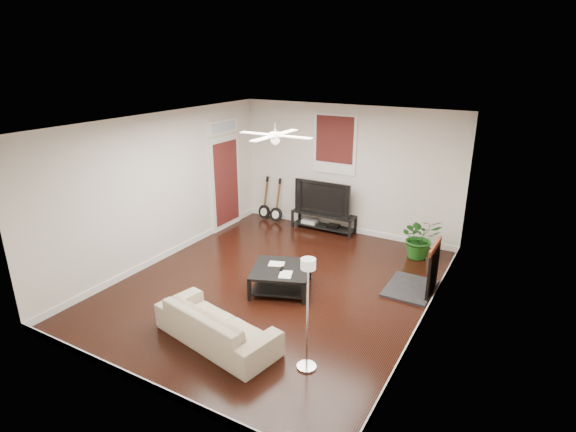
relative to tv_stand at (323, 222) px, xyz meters
name	(u,v)px	position (x,y,z in m)	size (l,w,h in m)	color
room	(276,209)	(0.43, -2.78, 1.19)	(5.01, 6.01, 2.81)	black
brick_accent	(446,216)	(2.92, -1.78, 1.19)	(0.02, 2.20, 2.80)	brown
fireplace	(421,267)	(2.63, -1.78, 0.25)	(0.80, 1.10, 0.92)	black
window_back	(335,144)	(0.13, 0.19, 1.74)	(1.00, 0.06, 1.30)	#3E1310
door_left	(225,174)	(-2.03, -0.88, 1.04)	(0.08, 1.00, 2.50)	white
tv_stand	(323,222)	(0.00, 0.00, 0.00)	(1.46, 0.39, 0.41)	black
tv	(325,197)	(0.00, 0.02, 0.58)	(1.31, 0.17, 0.76)	black
coffee_table	(281,279)	(0.56, -2.87, -0.01)	(0.94, 0.94, 0.40)	black
sofa	(217,324)	(0.55, -4.59, 0.07)	(1.88, 0.73, 0.55)	#C2AF92
floor_lamp	(307,315)	(1.90, -4.49, 0.56)	(0.25, 0.25, 1.53)	white
potted_plant	(420,237)	(2.26, -0.41, 0.22)	(0.76, 0.66, 0.84)	#1B5819
guitar_left	(264,198)	(-1.57, -0.03, 0.32)	(0.32, 0.23, 1.05)	black
guitar_right	(276,201)	(-1.22, -0.06, 0.32)	(0.32, 0.23, 1.05)	black
ceiling_fan	(275,135)	(0.43, -2.78, 2.39)	(1.24, 1.24, 0.32)	white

